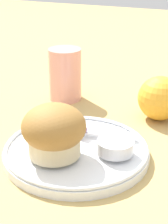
{
  "coord_description": "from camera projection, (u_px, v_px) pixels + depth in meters",
  "views": [
    {
      "loc": [
        0.22,
        -0.47,
        0.31
      ],
      "look_at": [
        -0.0,
        0.05,
        0.06
      ],
      "focal_mm": 60.0,
      "sensor_mm": 36.0,
      "label": 1
    }
  ],
  "objects": [
    {
      "name": "ground_plane",
      "position": [
        74.0,
        154.0,
        0.61
      ],
      "size": [
        3.0,
        3.0,
        0.0
      ],
      "primitive_type": "plane",
      "color": "tan"
    },
    {
      "name": "plate",
      "position": [
        76.0,
        151.0,
        0.59
      ],
      "size": [
        0.23,
        0.23,
        0.02
      ],
      "color": "white",
      "rests_on": "ground_plane"
    },
    {
      "name": "muffin",
      "position": [
        54.0,
        131.0,
        0.55
      ],
      "size": [
        0.1,
        0.1,
        0.08
      ],
      "color": "beige",
      "rests_on": "plate"
    },
    {
      "name": "cream_ramekin",
      "position": [
        116.0,
        144.0,
        0.57
      ],
      "size": [
        0.06,
        0.06,
        0.02
      ],
      "color": "silver",
      "rests_on": "plate"
    },
    {
      "name": "berry_pair",
      "position": [
        77.0,
        128.0,
        0.63
      ],
      "size": [
        0.03,
        0.02,
        0.02
      ],
      "color": "#4C194C",
      "rests_on": "plate"
    },
    {
      "name": "butter_knife",
      "position": [
        84.0,
        132.0,
        0.63
      ],
      "size": [
        0.18,
        0.05,
        0.0
      ],
      "rotation": [
        0.0,
        0.0,
        0.19
      ],
      "color": "silver",
      "rests_on": "plate"
    },
    {
      "name": "orange_fruit",
      "position": [
        160.0,
        98.0,
        0.71
      ],
      "size": [
        0.09,
        0.09,
        0.09
      ],
      "color": "#F4A82D",
      "rests_on": "ground_plane"
    },
    {
      "name": "juice_glass",
      "position": [
        65.0,
        74.0,
        0.8
      ],
      "size": [
        0.07,
        0.07,
        0.11
      ],
      "color": "#E5998C",
      "rests_on": "ground_plane"
    }
  ]
}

